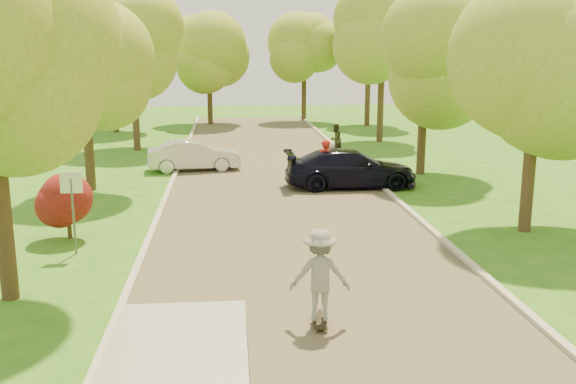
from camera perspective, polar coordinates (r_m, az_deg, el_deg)
name	(u,v)px	position (r m, az deg, el deg)	size (l,w,h in m)	color
ground	(319,305)	(13.54, 2.76, -10.00)	(100.00, 100.00, 0.00)	#2B6A19
road	(284,211)	(21.11, -0.32, -1.71)	(8.00, 60.00, 0.01)	#4C4438
curb_left	(160,212)	(21.13, -11.33, -1.79)	(0.18, 60.00, 0.12)	#B2AD9E
curb_right	(405,207)	(21.82, 10.33, -1.30)	(0.18, 60.00, 0.12)	#B2AD9E
street_sign	(72,195)	(17.24, -18.65, -0.28)	(0.55, 0.06, 2.17)	#59595E
red_shrub	(67,200)	(18.88, -19.02, -0.69)	(1.70, 1.70, 1.95)	#382619
tree_l_midb	(89,67)	(24.89, -17.31, 10.56)	(4.30, 4.20, 6.62)	#382619
tree_l_far	(136,45)	(34.68, -13.34, 12.62)	(4.92, 4.80, 7.79)	#382619
tree_r_mida	(548,37)	(19.51, 22.08, 12.65)	(5.13, 5.00, 7.95)	#382619
tree_r_midb	(430,58)	(27.70, 12.50, 11.56)	(4.51, 4.40, 7.01)	#382619
tree_r_far	(387,39)	(37.50, 8.76, 13.32)	(5.33, 5.20, 8.34)	#382619
tree_bg_a	(115,48)	(42.95, -15.12, 12.23)	(5.12, 5.00, 7.72)	#382619
tree_bg_b	(372,45)	(45.51, 7.49, 12.81)	(5.12, 5.00, 7.95)	#382619
tree_bg_c	(212,53)	(46.39, -6.80, 12.18)	(4.92, 4.80, 7.33)	#382619
tree_bg_d	(307,49)	(48.76, 1.71, 12.61)	(5.12, 5.00, 7.72)	#382619
silver_sedan	(194,155)	(28.53, -8.36, 3.23)	(1.40, 4.02, 1.32)	silver
dark_sedan	(350,169)	(24.80, 5.58, 2.09)	(2.06, 5.06, 1.47)	black
longboard	(319,320)	(12.61, 2.81, -11.27)	(0.32, 0.94, 0.11)	black
skateboarder	(320,275)	(12.27, 2.86, -7.35)	(1.16, 0.67, 1.80)	gray
person_striped	(325,164)	(24.58, 3.28, 2.51)	(0.68, 0.45, 1.87)	red
person_olive	(335,139)	(32.75, 4.24, 4.70)	(0.75, 0.59, 1.55)	#2C2F1C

